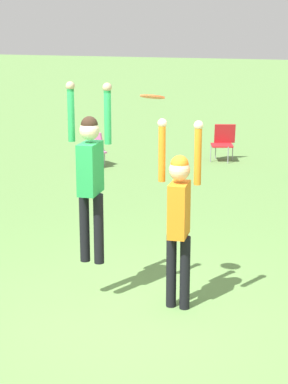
{
  "coord_description": "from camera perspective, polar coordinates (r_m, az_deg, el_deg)",
  "views": [
    {
      "loc": [
        2.65,
        -6.2,
        3.21
      ],
      "look_at": [
        -0.12,
        0.65,
        1.3
      ],
      "focal_mm": 60.0,
      "sensor_mm": 36.0,
      "label": 1
    }
  ],
  "objects": [
    {
      "name": "ground_plane",
      "position": [
        7.47,
        -1.04,
        -10.97
      ],
      "size": [
        120.0,
        120.0,
        0.0
      ],
      "primitive_type": "plane",
      "color": "#608C47"
    },
    {
      "name": "person_jumping",
      "position": [
        7.45,
        -4.8,
        2.01
      ],
      "size": [
        0.57,
        0.44,
        2.14
      ],
      "rotation": [
        0.0,
        0.0,
        1.71
      ],
      "color": "black",
      "rests_on": "ground_plane"
    },
    {
      "name": "person_defending",
      "position": [
        7.29,
        3.13,
        -1.64
      ],
      "size": [
        0.53,
        0.4,
        2.23
      ],
      "rotation": [
        0.0,
        0.0,
        -1.43
      ],
      "color": "black",
      "rests_on": "ground_plane"
    },
    {
      "name": "frisbee",
      "position": [
        7.19,
        0.76,
        8.46
      ],
      "size": [
        0.28,
        0.27,
        0.08
      ],
      "color": "#E04C23"
    },
    {
      "name": "camping_chair_2",
      "position": [
        15.95,
        7.06,
        4.59
      ],
      "size": [
        0.66,
        0.72,
        0.89
      ],
      "rotation": [
        0.0,
        0.0,
        3.51
      ],
      "color": "gray",
      "rests_on": "ground_plane"
    },
    {
      "name": "camping_chair_4",
      "position": [
        15.13,
        -4.47,
        3.98
      ],
      "size": [
        0.7,
        0.77,
        0.82
      ],
      "rotation": [
        0.0,
        0.0,
        2.59
      ],
      "color": "gray",
      "rests_on": "ground_plane"
    }
  ]
}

